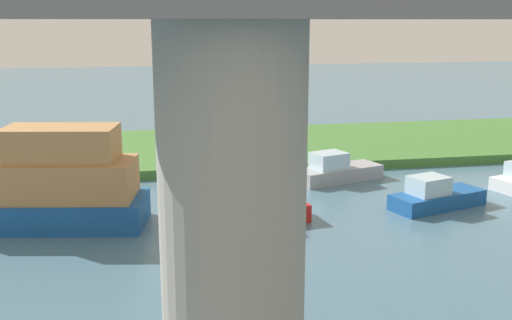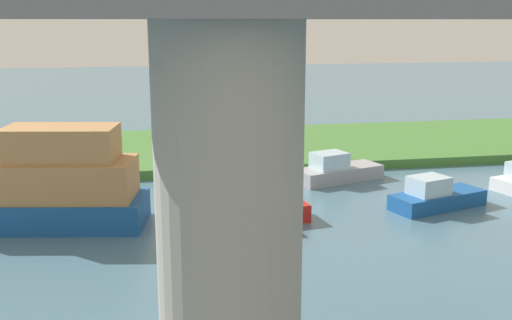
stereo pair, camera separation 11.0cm
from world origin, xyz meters
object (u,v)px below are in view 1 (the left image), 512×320
(bridge_pylon, at_px, (233,230))
(pontoon_yellow, at_px, (246,210))
(houseboat_blue, at_px, (435,196))
(motorboat_red, at_px, (43,186))
(riverboat_paddlewheel, at_px, (336,170))
(mooring_post, at_px, (234,152))
(person_on_bank, at_px, (180,148))

(bridge_pylon, bearing_deg, pontoon_yellow, -101.26)
(pontoon_yellow, bearing_deg, houseboat_blue, -176.52)
(bridge_pylon, bearing_deg, motorboat_red, -66.94)
(motorboat_red, bearing_deg, houseboat_blue, 177.27)
(riverboat_paddlewheel, bearing_deg, mooring_post, -37.58)
(motorboat_red, height_order, riverboat_paddlewheel, motorboat_red)
(pontoon_yellow, bearing_deg, motorboat_red, -9.27)
(bridge_pylon, xyz_separation_m, mooring_post, (-3.28, -21.10, -3.08))
(person_on_bank, relative_size, motorboat_red, 0.16)
(mooring_post, bearing_deg, person_on_bank, -6.47)
(mooring_post, height_order, motorboat_red, motorboat_red)
(motorboat_red, relative_size, pontoon_yellow, 1.82)
(person_on_bank, distance_m, pontoon_yellow, 9.86)
(pontoon_yellow, distance_m, riverboat_paddlewheel, 8.01)
(mooring_post, relative_size, motorboat_red, 0.10)
(mooring_post, distance_m, pontoon_yellow, 9.37)
(pontoon_yellow, bearing_deg, riverboat_paddlewheel, -134.75)
(bridge_pylon, height_order, motorboat_red, bridge_pylon)
(mooring_post, relative_size, houseboat_blue, 0.18)
(bridge_pylon, height_order, person_on_bank, bridge_pylon)
(person_on_bank, distance_m, riverboat_paddlewheel, 8.58)
(bridge_pylon, height_order, mooring_post, bridge_pylon)
(motorboat_red, bearing_deg, mooring_post, -137.81)
(mooring_post, bearing_deg, riverboat_paddlewheel, 142.42)
(pontoon_yellow, height_order, houseboat_blue, pontoon_yellow)
(houseboat_blue, bearing_deg, pontoon_yellow, 3.48)
(person_on_bank, height_order, houseboat_blue, person_on_bank)
(houseboat_blue, relative_size, riverboat_paddlewheel, 0.96)
(motorboat_red, xyz_separation_m, riverboat_paddlewheel, (-13.56, -4.40, -1.08))
(motorboat_red, distance_m, houseboat_blue, 16.41)
(person_on_bank, bearing_deg, bridge_pylon, 88.93)
(motorboat_red, bearing_deg, bridge_pylon, 113.06)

